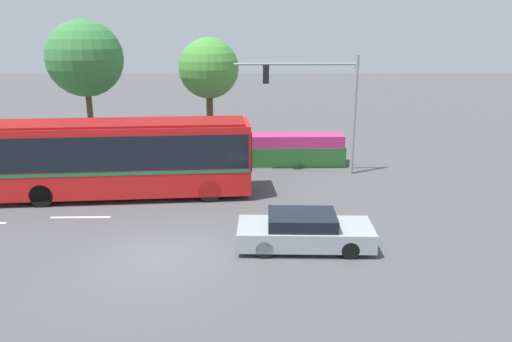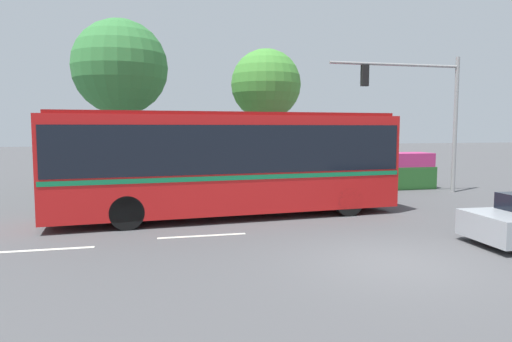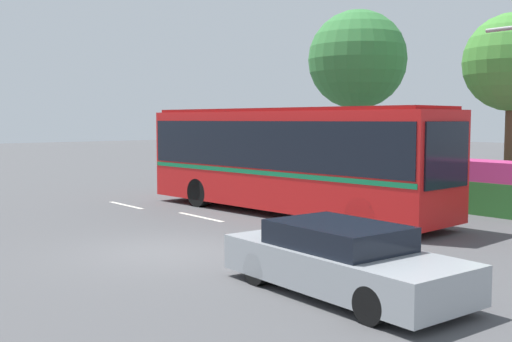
{
  "view_description": "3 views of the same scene",
  "coord_description": "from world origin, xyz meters",
  "px_view_note": "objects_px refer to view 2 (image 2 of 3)",
  "views": [
    {
      "loc": [
        2.99,
        -14.76,
        7.28
      ],
      "look_at": [
        3.34,
        3.13,
        2.02
      ],
      "focal_mm": 33.73,
      "sensor_mm": 36.0,
      "label": 1
    },
    {
      "loc": [
        -5.23,
        -8.86,
        2.94
      ],
      "look_at": [
        -1.89,
        4.98,
        1.61
      ],
      "focal_mm": 32.43,
      "sensor_mm": 36.0,
      "label": 2
    },
    {
      "loc": [
        12.31,
        -7.42,
        3.07
      ],
      "look_at": [
        -1.24,
        3.68,
        1.62
      ],
      "focal_mm": 43.49,
      "sensor_mm": 36.0,
      "label": 3
    }
  ],
  "objects_px": {
    "traffic_light_pole": "(425,102)",
    "street_tree_centre": "(266,85)",
    "city_bus": "(228,158)",
    "street_tree_left": "(120,68)"
  },
  "relations": [
    {
      "from": "traffic_light_pole",
      "to": "street_tree_centre",
      "type": "distance_m",
      "value": 7.66
    },
    {
      "from": "city_bus",
      "to": "street_tree_left",
      "type": "bearing_deg",
      "value": 112.4
    },
    {
      "from": "street_tree_left",
      "to": "street_tree_centre",
      "type": "distance_m",
      "value": 7.07
    },
    {
      "from": "street_tree_centre",
      "to": "city_bus",
      "type": "bearing_deg",
      "value": -113.04
    },
    {
      "from": "city_bus",
      "to": "street_tree_centre",
      "type": "bearing_deg",
      "value": 63.08
    },
    {
      "from": "city_bus",
      "to": "street_tree_centre",
      "type": "relative_size",
      "value": 1.67
    },
    {
      "from": "city_bus",
      "to": "street_tree_left",
      "type": "xyz_separation_m",
      "value": [
        -3.7,
        7.5,
        3.74
      ]
    },
    {
      "from": "traffic_light_pole",
      "to": "street_tree_left",
      "type": "bearing_deg",
      "value": -17.43
    },
    {
      "from": "street_tree_centre",
      "to": "traffic_light_pole",
      "type": "bearing_deg",
      "value": -36.24
    },
    {
      "from": "street_tree_left",
      "to": "traffic_light_pole",
      "type": "bearing_deg",
      "value": -17.43
    }
  ]
}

